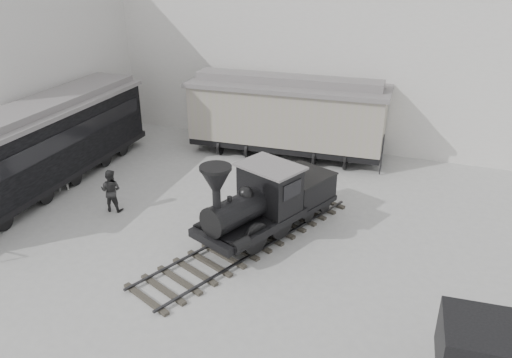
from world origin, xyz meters
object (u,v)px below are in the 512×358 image
at_px(locomotive, 264,205).
at_px(coal_hopper, 488,357).
at_px(passenger_coach, 43,145).
at_px(visitor_b, 111,190).
at_px(boxcar, 287,114).
at_px(visitor_a, 60,170).

xyz_separation_m(locomotive, coal_hopper, (7.28, -5.52, 0.25)).
bearing_deg(passenger_coach, coal_hopper, -20.75).
xyz_separation_m(locomotive, passenger_coach, (-10.47, 0.61, 0.71)).
bearing_deg(passenger_coach, visitor_b, -14.78).
distance_m(locomotive, boxcar, 8.34).
distance_m(locomotive, coal_hopper, 9.14).
relative_size(passenger_coach, visitor_b, 7.53).
distance_m(passenger_coach, coal_hopper, 18.79).
bearing_deg(passenger_coach, locomotive, -5.04).
bearing_deg(visitor_a, passenger_coach, -50.32).
relative_size(locomotive, coal_hopper, 4.21).
bearing_deg(boxcar, coal_hopper, -59.81).
height_order(boxcar, visitor_a, boxcar).
bearing_deg(passenger_coach, boxcar, 38.79).
bearing_deg(visitor_a, locomotive, 135.68).
bearing_deg(locomotive, coal_hopper, -14.66).
xyz_separation_m(locomotive, visitor_a, (-9.64, 0.48, -0.31)).
height_order(passenger_coach, visitor_a, passenger_coach).
xyz_separation_m(boxcar, passenger_coach, (-8.78, -7.51, -0.19)).
relative_size(visitor_b, coal_hopper, 0.77).
bearing_deg(locomotive, visitor_b, -154.60).
relative_size(passenger_coach, visitor_a, 7.07).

